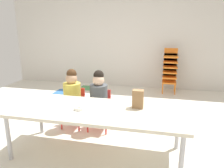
# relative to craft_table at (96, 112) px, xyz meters

# --- Properties ---
(ground_plane) EXTENTS (6.18, 5.44, 0.02)m
(ground_plane) POSITION_rel_craft_table_xyz_m (-0.19, 0.55, -0.56)
(ground_plane) COLOR silver
(back_wall) EXTENTS (6.18, 0.10, 2.46)m
(back_wall) POSITION_rel_craft_table_xyz_m (-0.19, 3.27, 0.69)
(back_wall) COLOR beige
(back_wall) RESTS_ON ground_plane
(craft_table) EXTENTS (2.09, 0.82, 0.59)m
(craft_table) POSITION_rel_craft_table_xyz_m (0.00, 0.00, 0.00)
(craft_table) COLOR beige
(craft_table) RESTS_ON ground_plane
(seated_child_near_camera) EXTENTS (0.32, 0.31, 0.92)m
(seated_child_near_camera) POSITION_rel_craft_table_xyz_m (-0.57, 0.64, 0.01)
(seated_child_near_camera) COLOR red
(seated_child_near_camera) RESTS_ON ground_plane
(seated_child_middle_seat) EXTENTS (0.32, 0.31, 0.92)m
(seated_child_middle_seat) POSITION_rel_craft_table_xyz_m (-0.16, 0.64, 0.01)
(seated_child_middle_seat) COLOR red
(seated_child_middle_seat) RESTS_ON ground_plane
(kid_chair_orange_stack) EXTENTS (0.32, 0.30, 1.04)m
(kid_chair_orange_stack) POSITION_rel_craft_table_xyz_m (0.90, 2.89, 0.03)
(kid_chair_orange_stack) COLOR orange
(kid_chair_orange_stack) RESTS_ON ground_plane
(paper_bag_brown) EXTENTS (0.13, 0.09, 0.22)m
(paper_bag_brown) POSITION_rel_craft_table_xyz_m (0.47, 0.16, 0.15)
(paper_bag_brown) COLOR #9E754C
(paper_bag_brown) RESTS_ON craft_table
(paper_plate_near_edge) EXTENTS (0.18, 0.18, 0.01)m
(paper_plate_near_edge) POSITION_rel_craft_table_xyz_m (-0.19, -0.09, 0.05)
(paper_plate_near_edge) COLOR white
(paper_plate_near_edge) RESTS_ON craft_table
(paper_plate_center_table) EXTENTS (0.18, 0.18, 0.01)m
(paper_plate_center_table) POSITION_rel_craft_table_xyz_m (-0.64, 0.19, 0.05)
(paper_plate_center_table) COLOR white
(paper_plate_center_table) RESTS_ON craft_table
(donut_powdered_on_plate) EXTENTS (0.12, 0.12, 0.04)m
(donut_powdered_on_plate) POSITION_rel_craft_table_xyz_m (-0.19, -0.09, 0.07)
(donut_powdered_on_plate) COLOR white
(donut_powdered_on_plate) RESTS_ON craft_table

